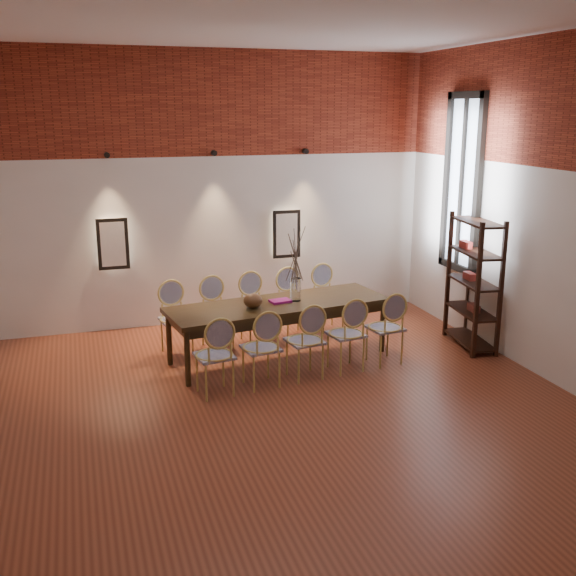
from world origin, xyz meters
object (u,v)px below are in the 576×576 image
object	(u,v)px
chair_far_b	(217,314)
chair_far_e	(328,299)
dining_table	(279,331)
chair_near_e	(385,328)
chair_far_d	(293,304)
bowl	(253,301)
book	(280,301)
chair_near_b	(261,348)
chair_near_c	(305,341)
shelving_rack	(473,282)
chair_far_c	(256,309)
chair_near_a	(214,355)
vase	(296,289)
chair_near_d	(346,334)
chair_far_a	(176,320)

from	to	relation	value
chair_far_b	chair_far_e	distance (m)	1.72
dining_table	chair_near_e	size ratio (longest dim) A/B	3.06
chair_far_d	bowl	xyz separation A→B (m)	(-0.83, -0.92, 0.37)
book	chair_near_e	bearing A→B (deg)	-26.21
chair_near_b	chair_near_c	xyz separation A→B (m)	(0.57, 0.08, 0.00)
chair_near_b	chair_near_e	xyz separation A→B (m)	(1.71, 0.24, 0.00)
chair_far_e	shelving_rack	size ratio (longest dim) A/B	0.52
chair_near_b	bowl	bearing A→B (deg)	74.04
chair_far_c	chair_far_d	xyz separation A→B (m)	(0.57, 0.08, 0.00)
chair_near_e	shelving_rack	world-z (taller)	shelving_rack
chair_near_a	vase	distance (m)	1.64
chair_far_e	chair_near_a	bearing A→B (deg)	32.84
chair_near_d	chair_far_a	distance (m)	2.27
dining_table	shelving_rack	xyz separation A→B (m)	(2.65, -0.34, 0.53)
chair_far_b	shelving_rack	size ratio (longest dim) A/B	0.52
chair_near_c	chair_far_b	xyz separation A→B (m)	(-0.78, 1.39, 0.00)
chair_near_b	chair_near_e	distance (m)	1.72
chair_near_c	book	distance (m)	0.82
chair_near_c	chair_near_a	bearing A→B (deg)	-180.00
chair_far_c	chair_far_e	bearing A→B (deg)	-180.00
dining_table	shelving_rack	world-z (taller)	shelving_rack
chair_far_a	book	bearing A→B (deg)	148.62
shelving_rack	vase	bearing A→B (deg)	178.99
book	chair_far_a	bearing A→B (deg)	156.75
chair_near_a	shelving_rack	bearing A→B (deg)	0.50
chair_near_b	book	world-z (taller)	chair_near_b
chair_far_d	shelving_rack	bearing A→B (deg)	144.08
dining_table	chair_far_c	bearing A→B (deg)	90.00
chair_near_b	chair_near_c	bearing A→B (deg)	0.00
vase	chair_far_e	bearing A→B (deg)	47.43
chair_far_b	bowl	world-z (taller)	chair_far_b
chair_near_a	chair_far_b	size ratio (longest dim) A/B	1.00
chair_near_d	dining_table	bearing A→B (deg)	127.76
chair_near_e	chair_far_d	bearing A→B (deg)	111.17
chair_near_d	chair_far_c	size ratio (longest dim) A/B	1.00
chair_near_e	chair_far_d	size ratio (longest dim) A/B	1.00
shelving_rack	bowl	bearing A→B (deg)	-176.69
chair_far_a	chair_far_c	xyz separation A→B (m)	(1.14, 0.16, 0.00)
chair_near_b	chair_far_c	size ratio (longest dim) A/B	1.00
chair_near_d	vase	distance (m)	0.92
chair_near_e	chair_far_b	distance (m)	2.27
chair_near_d	chair_far_e	world-z (taller)	same
chair_far_a	chair_far_b	size ratio (longest dim) A/B	1.00
shelving_rack	chair_far_a	bearing A→B (deg)	174.62
chair_near_c	chair_near_e	bearing A→B (deg)	-0.00
bowl	chair_far_a	bearing A→B (deg)	142.42
dining_table	chair_far_a	xyz separation A→B (m)	(-1.24, 0.57, 0.09)
book	chair_far_d	bearing A→B (deg)	61.22
vase	book	bearing A→B (deg)	-177.50
chair_far_e	book	size ratio (longest dim) A/B	3.62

